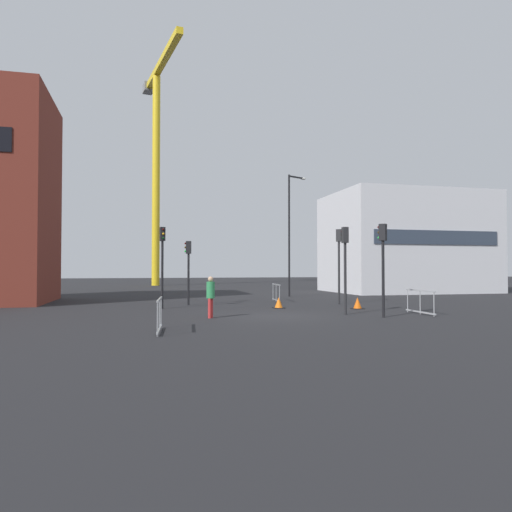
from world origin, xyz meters
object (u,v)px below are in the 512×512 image
Objects in this scene: traffic_light_far at (345,256)px; traffic_light_verge at (339,254)px; pedestrian_walking at (211,294)px; traffic_cone_by_barrier at (358,304)px; construction_crane at (157,143)px; traffic_light_crosswalk at (383,254)px; streetlamp_tall at (291,226)px; traffic_light_near at (188,262)px; traffic_light_island at (162,254)px; traffic_cone_striped at (279,303)px.

traffic_light_verge is at bearing 69.00° from traffic_light_far.
traffic_cone_by_barrier is (7.81, 2.60, -0.73)m from pedestrian_walking.
traffic_light_verge reaches higher than traffic_light_far.
construction_crane is 35.39m from traffic_light_verge.
construction_crane reaches higher than traffic_light_crosswalk.
traffic_light_near is at bearing -141.90° from streetlamp_tall.
pedestrian_walking is at bearing -145.33° from traffic_light_verge.
pedestrian_walking is at bearing -70.55° from traffic_light_island.
construction_crane reaches higher than traffic_light_island.
construction_crane is at bearing 110.79° from streetlamp_tall.
traffic_cone_striped is at bearing -111.34° from streetlamp_tall.
pedestrian_walking is 5.69m from traffic_cone_striped.
streetlamp_tall is 12.85m from traffic_light_island.
construction_crane is 44.71× the size of traffic_cone_by_barrier.
traffic_light_far reaches higher than pedestrian_walking.
pedestrian_walking is at bearing -179.60° from traffic_light_far.
traffic_light_crosswalk is at bearing -55.56° from traffic_light_far.
traffic_light_far is at bearing -32.46° from traffic_light_island.
traffic_cone_by_barrier is at bearing -28.89° from traffic_light_near.
construction_crane is 6.23× the size of traffic_light_island.
pedestrian_walking is at bearing -120.16° from streetlamp_tall.
traffic_light_near is 11.19m from traffic_light_crosswalk.
traffic_light_crosswalk is at bearing -101.03° from traffic_cone_by_barrier.
streetlamp_tall reaches higher than traffic_light_far.
traffic_cone_striped is (-2.96, 5.37, -2.36)m from traffic_light_crosswalk.
construction_crane reaches higher than traffic_light_near.
traffic_light_island is at bearing -176.21° from traffic_light_verge.
traffic_cone_striped is (4.06, 3.91, -0.73)m from pedestrian_walking.
traffic_light_island reaches higher than traffic_light_near.
traffic_light_crosswalk is 7.36m from pedestrian_walking.
traffic_light_near is 5.75m from traffic_cone_striped.
traffic_light_crosswalk is at bearing -92.77° from streetlamp_tall.
streetlamp_tall is at bearing 90.41° from traffic_cone_by_barrier.
construction_crane is 7.24× the size of traffic_light_near.
traffic_cone_by_barrier is (0.08, -10.71, -4.82)m from streetlamp_tall.
traffic_light_far is (-2.15, -5.59, -0.24)m from traffic_light_verge.
traffic_light_island is (-0.57, -31.84, -13.97)m from construction_crane.
streetlamp_tall is 2.14× the size of traffic_light_island.
pedestrian_walking is 3.01× the size of traffic_cone_striped.
traffic_light_verge is 10.07m from pedestrian_walking.
streetlamp_tall reaches higher than traffic_light_verge.
pedestrian_walking reaches higher than traffic_cone_striped.
traffic_cone_by_barrier is (3.75, -1.31, 0.00)m from traffic_cone_striped.
traffic_light_island reaches higher than traffic_light_crosswalk.
traffic_cone_by_barrier is (9.57, -2.37, -2.50)m from traffic_light_island.
traffic_light_verge is at bearing -9.61° from traffic_light_near.
traffic_light_near is (-7.99, -6.26, -2.67)m from streetlamp_tall.
traffic_light_far is at bearing -97.47° from streetlamp_tall.
traffic_light_island is 7.27× the size of traffic_cone_striped.
traffic_light_far is 0.99× the size of traffic_light_crosswalk.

